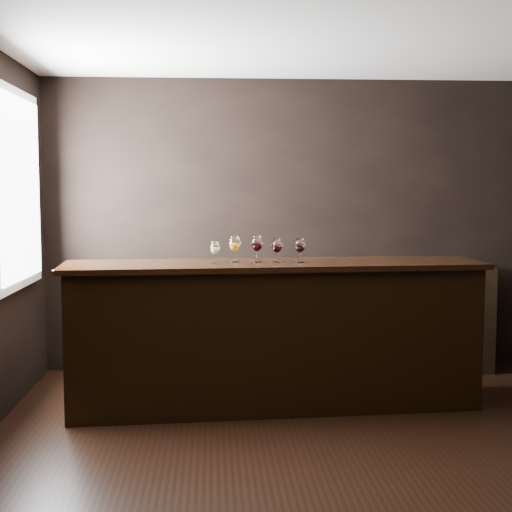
{
  "coord_description": "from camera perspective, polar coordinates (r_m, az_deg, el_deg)",
  "views": [
    {
      "loc": [
        -0.91,
        -4.63,
        1.74
      ],
      "look_at": [
        -0.55,
        0.99,
        1.22
      ],
      "focal_mm": 50.0,
      "sensor_mm": 36.0,
      "label": 1
    }
  ],
  "objects": [
    {
      "name": "ground",
      "position": [
        5.03,
        7.28,
        -15.02
      ],
      "size": [
        5.0,
        5.0,
        0.0
      ],
      "primitive_type": "plane",
      "color": "black",
      "rests_on": "ground"
    },
    {
      "name": "glass_red_c",
      "position": [
        5.66,
        3.54,
        0.81
      ],
      "size": [
        0.08,
        0.08,
        0.19
      ],
      "color": "white",
      "rests_on": "bar_top"
    },
    {
      "name": "room_shell",
      "position": [
        4.79,
        4.52,
        6.1
      ],
      "size": [
        5.02,
        4.52,
        2.81
      ],
      "color": "black",
      "rests_on": "ground"
    },
    {
      "name": "bar_top",
      "position": [
        5.67,
        1.47,
        -0.71
      ],
      "size": [
        3.37,
        0.98,
        0.04
      ],
      "primitive_type": "cube",
      "rotation": [
        0.0,
        0.0,
        0.06
      ],
      "color": "black",
      "rests_on": "bar_counter"
    },
    {
      "name": "glass_red_a",
      "position": [
        5.66,
        0.08,
        0.96
      ],
      "size": [
        0.09,
        0.09,
        0.21
      ],
      "color": "white",
      "rests_on": "bar_top"
    },
    {
      "name": "glass_amber",
      "position": [
        5.67,
        -1.71,
        0.94
      ],
      "size": [
        0.09,
        0.09,
        0.21
      ],
      "color": "white",
      "rests_on": "bar_top"
    },
    {
      "name": "glass_white",
      "position": [
        5.61,
        -3.31,
        0.6
      ],
      "size": [
        0.07,
        0.07,
        0.17
      ],
      "color": "white",
      "rests_on": "bar_top"
    },
    {
      "name": "bar_counter",
      "position": [
        5.76,
        1.46,
        -6.5
      ],
      "size": [
        3.26,
        0.9,
        1.13
      ],
      "primitive_type": "cube",
      "rotation": [
        0.0,
        0.0,
        0.06
      ],
      "color": "black",
      "rests_on": "ground"
    },
    {
      "name": "glass_red_b",
      "position": [
        5.64,
        1.69,
        0.78
      ],
      "size": [
        0.08,
        0.08,
        0.19
      ],
      "color": "white",
      "rests_on": "bar_top"
    },
    {
      "name": "back_bar_shelf",
      "position": [
        6.89,
        7.21,
        -5.11
      ],
      "size": [
        2.79,
        0.4,
        1.0
      ],
      "primitive_type": "cube",
      "color": "black",
      "rests_on": "ground"
    }
  ]
}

